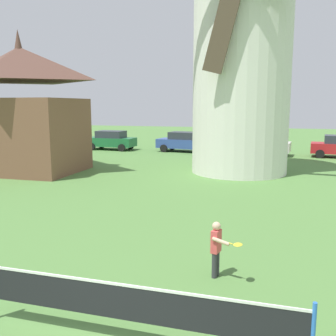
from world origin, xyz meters
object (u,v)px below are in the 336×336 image
tennis_net (131,304)px  parked_car_blue (186,142)px  windmill (242,45)px  parked_car_green (111,140)px  parked_car_cream (262,144)px  chapel (22,112)px  player_far (217,246)px

tennis_net → parked_car_blue: parked_car_blue is taller
windmill → parked_car_green: windmill is taller
windmill → parked_car_blue: (-4.91, 8.10, -5.96)m
tennis_net → parked_car_cream: size_ratio=1.25×
parked_car_blue → parked_car_cream: 5.84m
tennis_net → chapel: (-11.38, 12.87, 2.59)m
parked_car_cream → chapel: size_ratio=0.55×
parked_car_blue → player_far: bearing=-74.9°
parked_car_cream → parked_car_blue: bearing=176.7°
parked_car_green → parked_car_cream: bearing=-0.2°
player_far → parked_car_blue: size_ratio=0.26×
tennis_net → chapel: chapel is taller
tennis_net → parked_car_green: 26.24m
chapel → parked_car_cream: bearing=41.3°
tennis_net → parked_car_green: size_ratio=1.31×
tennis_net → parked_car_blue: 24.52m
parked_car_blue → parked_car_cream: same height
player_far → parked_car_cream: bearing=89.8°
parked_car_cream → player_far: bearing=-90.2°
parked_car_green → windmill: bearing=-34.9°
player_far → chapel: bearing=140.4°
parked_car_green → chapel: chapel is taller
tennis_net → parked_car_green: (-11.16, 23.75, 0.12)m
parked_car_green → parked_car_cream: size_ratio=0.96×
parked_car_green → tennis_net: bearing=-64.8°
parked_car_cream → chapel: bearing=-138.7°
tennis_net → parked_car_cream: bearing=87.7°
windmill → parked_car_cream: windmill is taller
windmill → parked_car_blue: 11.19m
player_far → chapel: (-12.26, 10.16, 2.59)m
parked_car_cream → chapel: (-12.33, -10.83, 2.47)m
tennis_net → parked_car_blue: bearing=101.5°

